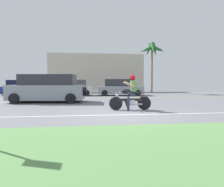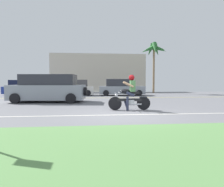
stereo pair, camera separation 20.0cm
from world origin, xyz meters
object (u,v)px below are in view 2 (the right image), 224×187
at_px(suv_nearby, 48,89).
at_px(parked_car_0, 25,88).
at_px(parked_car_2, 121,88).
at_px(parked_car_1, 74,88).
at_px(motorcyclist, 130,95).
at_px(palm_tree_0, 154,51).

height_order(suv_nearby, parked_car_0, suv_nearby).
distance_m(suv_nearby, parked_car_2, 8.43).
distance_m(parked_car_0, parked_car_1, 5.22).
bearing_deg(parked_car_2, motorcyclist, -96.03).
bearing_deg(parked_car_0, suv_nearby, -62.80).
relative_size(parked_car_0, palm_tree_0, 0.71).
bearing_deg(motorcyclist, palm_tree_0, 68.35).
distance_m(motorcyclist, parked_car_1, 11.44).
distance_m(suv_nearby, parked_car_0, 8.64).
bearing_deg(parked_car_2, suv_nearby, -133.32).
distance_m(parked_car_1, parked_car_2, 4.66).
bearing_deg(parked_car_1, motorcyclist, -72.00).
bearing_deg(parked_car_1, suv_nearby, -99.90).
bearing_deg(palm_tree_0, suv_nearby, -136.66).
relative_size(motorcyclist, parked_car_2, 0.45).
relative_size(motorcyclist, palm_tree_0, 0.34).
relative_size(suv_nearby, palm_tree_0, 0.85).
distance_m(suv_nearby, palm_tree_0, 14.67).
bearing_deg(parked_car_0, parked_car_2, -9.05).
distance_m(motorcyclist, parked_car_2, 10.54).
height_order(parked_car_0, parked_car_2, parked_car_2).
relative_size(parked_car_1, palm_tree_0, 0.66).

